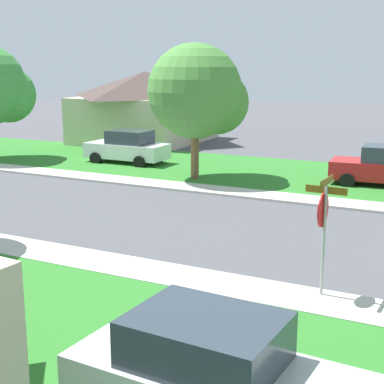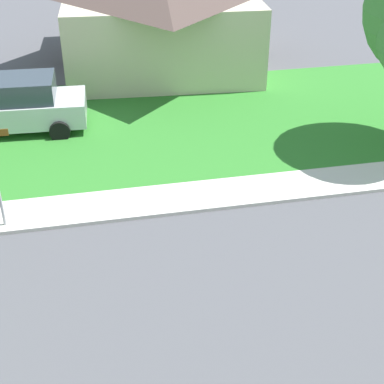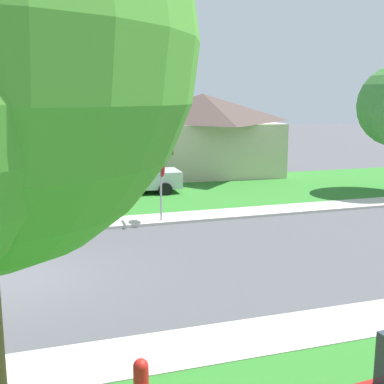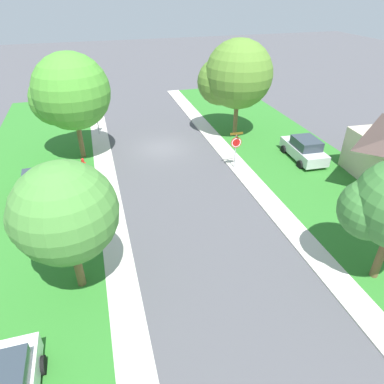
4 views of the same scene
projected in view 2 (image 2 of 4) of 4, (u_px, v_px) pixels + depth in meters
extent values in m
cube|color=beige|center=(284.00, 187.00, 15.36)|extent=(1.40, 56.00, 0.10)
cube|color=#2D7528|center=(237.00, 117.00, 19.29)|extent=(8.00, 56.00, 0.08)
cube|color=silver|center=(17.00, 111.00, 18.08)|extent=(2.03, 4.39, 0.76)
cube|color=#2D3842|center=(20.00, 89.00, 17.73)|extent=(1.71, 2.18, 0.68)
cylinder|color=black|center=(60.00, 131.00, 17.69)|extent=(0.27, 0.65, 0.64)
cylinder|color=black|center=(62.00, 108.00, 19.21)|extent=(0.27, 0.65, 0.64)
cube|color=beige|center=(158.00, 25.00, 23.58)|extent=(8.90, 7.79, 3.00)
cube|color=#51331E|center=(70.00, 39.00, 23.41)|extent=(1.00, 0.13, 2.10)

